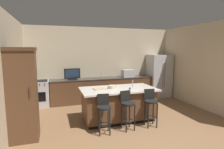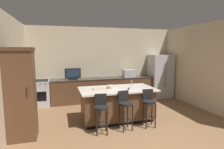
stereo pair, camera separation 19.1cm
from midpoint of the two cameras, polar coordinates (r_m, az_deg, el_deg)
The scene contains 19 objects.
wall_back at distance 7.61m, azimuth -3.66°, elevation 3.34°, with size 6.36×0.12×2.91m, color beige.
wall_left at distance 5.32m, azimuth -29.87°, elevation 0.40°, with size 0.12×4.78×2.91m, color beige.
wall_right at distance 7.11m, azimuth 25.19°, elevation 2.30°, with size 0.12×4.78×2.91m, color beige.
counter_back at distance 7.37m, azimuth -3.59°, elevation -4.63°, with size 4.04×0.62×0.92m.
kitchen_island at distance 5.42m, azimuth 0.93°, elevation -9.05°, with size 2.15×1.14×0.93m.
refrigerator at distance 8.20m, azimuth 13.66°, elevation -0.40°, with size 0.94×0.76×1.82m.
range_oven at distance 7.18m, azimuth -22.60°, elevation -5.50°, with size 0.74×0.63×0.94m.
cabinet_tower at distance 4.59m, azimuth -27.31°, elevation -5.12°, with size 0.68×0.58×2.09m.
microwave at distance 7.59m, azimuth 4.23°, elevation 0.41°, with size 0.48×0.36×0.30m, color #B7BABF.
tv_monitor at distance 7.01m, azimuth -12.99°, elevation -0.01°, with size 0.58×0.16×0.42m.
sink_faucet_back at distance 7.36m, azimuth -3.97°, elevation -0.06°, with size 0.02×0.02×0.24m, color #B2B2B7.
sink_faucet_island at distance 5.44m, azimuth 5.42°, elevation -2.88°, with size 0.02×0.02×0.22m, color #B2B2B7.
bar_stool_left at distance 4.55m, azimuth -3.78°, elevation -11.07°, with size 0.34×0.35×0.96m.
bar_stool_center at distance 4.75m, azimuth 3.63°, elevation -9.95°, with size 0.34×0.36×0.99m.
bar_stool_right at distance 5.04m, azimuth 10.80°, elevation -9.08°, with size 0.34×0.35×0.99m.
fruit_bowl at distance 5.32m, azimuth -0.98°, elevation -3.84°, with size 0.25×0.25×0.08m, color beige.
cell_phone at distance 5.18m, azimuth -5.04°, elevation -4.62°, with size 0.07×0.15×0.01m, color black.
tv_remote at distance 5.25m, azimuth 4.52°, elevation -4.37°, with size 0.04×0.17×0.02m, color black.
cutting_board at distance 5.22m, azimuth -4.92°, elevation -4.46°, with size 0.33×0.25×0.02m, color tan.
Camera 1 is at (-1.96, -2.95, 2.05)m, focal length 29.50 mm.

